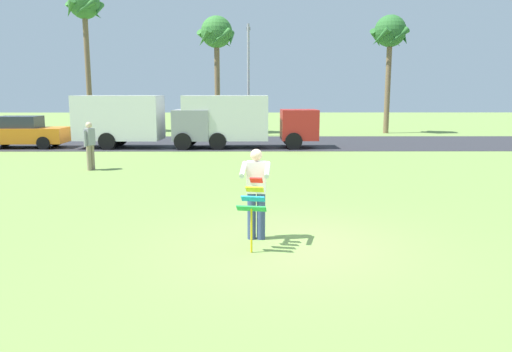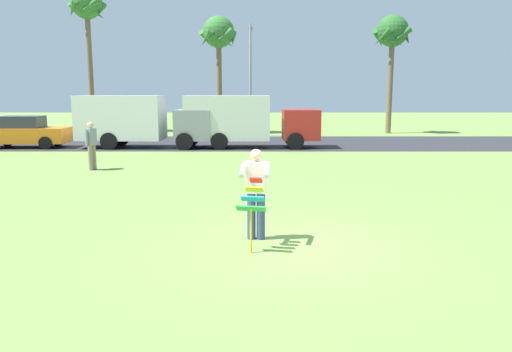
# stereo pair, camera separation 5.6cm
# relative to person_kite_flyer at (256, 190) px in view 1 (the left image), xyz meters

# --- Properties ---
(ground_plane) EXTENTS (120.00, 120.00, 0.00)m
(ground_plane) POSITION_rel_person_kite_flyer_xyz_m (0.65, -0.36, -0.95)
(ground_plane) COLOR olive
(road_strip) EXTENTS (120.00, 8.00, 0.01)m
(road_strip) POSITION_rel_person_kite_flyer_xyz_m (0.65, 17.99, -0.95)
(road_strip) COLOR #2D2D33
(road_strip) RESTS_ON ground
(person_kite_flyer) EXTENTS (0.58, 0.68, 1.73)m
(person_kite_flyer) POSITION_rel_person_kite_flyer_xyz_m (0.00, 0.00, 0.00)
(person_kite_flyer) COLOR #384772
(person_kite_flyer) RESTS_ON ground
(kite_held) EXTENTS (0.53, 0.68, 1.26)m
(kite_held) POSITION_rel_person_kite_flyer_xyz_m (-0.06, -0.63, -0.08)
(kite_held) COLOR red
(kite_held) RESTS_ON ground
(parked_car_orange) EXTENTS (4.25, 1.94, 1.60)m
(parked_car_orange) POSITION_rel_person_kite_flyer_xyz_m (-11.69, 15.59, -0.18)
(parked_car_orange) COLOR orange
(parked_car_orange) RESTS_ON ground
(parked_truck_grey_van) EXTENTS (6.77, 2.29, 2.62)m
(parked_truck_grey_van) POSITION_rel_person_kite_flyer_xyz_m (-5.96, 15.59, 0.46)
(parked_truck_grey_van) COLOR gray
(parked_truck_grey_van) RESTS_ON ground
(parked_truck_red_cab) EXTENTS (6.73, 2.18, 2.62)m
(parked_truck_red_cab) POSITION_rel_person_kite_flyer_xyz_m (-0.62, 15.59, 0.46)
(parked_truck_red_cab) COLOR #B2231E
(parked_truck_red_cab) RESTS_ON ground
(palm_tree_left_near) EXTENTS (2.58, 2.71, 9.81)m
(palm_tree_left_near) POSITION_rel_person_kite_flyer_xyz_m (-11.56, 25.70, 7.34)
(palm_tree_left_near) COLOR brown
(palm_tree_left_near) RESTS_ON ground
(palm_tree_right_near) EXTENTS (2.58, 2.71, 7.80)m
(palm_tree_right_near) POSITION_rel_person_kite_flyer_xyz_m (-2.49, 24.64, 5.49)
(palm_tree_right_near) COLOR brown
(palm_tree_right_near) RESTS_ON ground
(palm_tree_centre_far) EXTENTS (2.58, 2.71, 7.87)m
(palm_tree_centre_far) POSITION_rel_person_kite_flyer_xyz_m (9.10, 24.59, 5.55)
(palm_tree_centre_far) COLOR brown
(palm_tree_centre_far) RESTS_ON ground
(streetlight_pole) EXTENTS (0.24, 1.65, 7.00)m
(streetlight_pole) POSITION_rel_person_kite_flyer_xyz_m (-0.36, 22.64, 3.05)
(streetlight_pole) COLOR #9E9EA3
(streetlight_pole) RESTS_ON ground
(person_walker_near) EXTENTS (0.33, 0.54, 1.73)m
(person_walker_near) POSITION_rel_person_kite_flyer_xyz_m (-5.92, 8.45, -0.02)
(person_walker_near) COLOR gray
(person_walker_near) RESTS_ON ground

